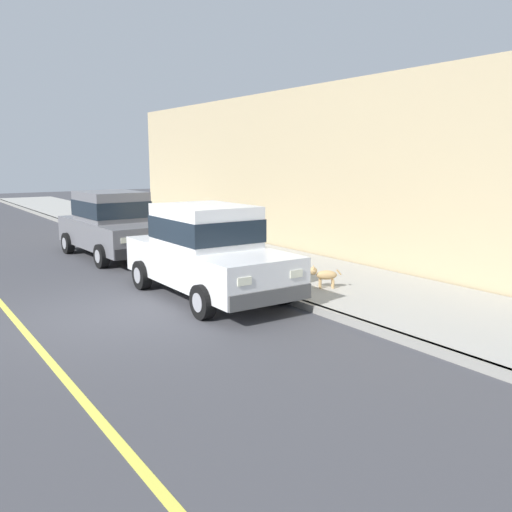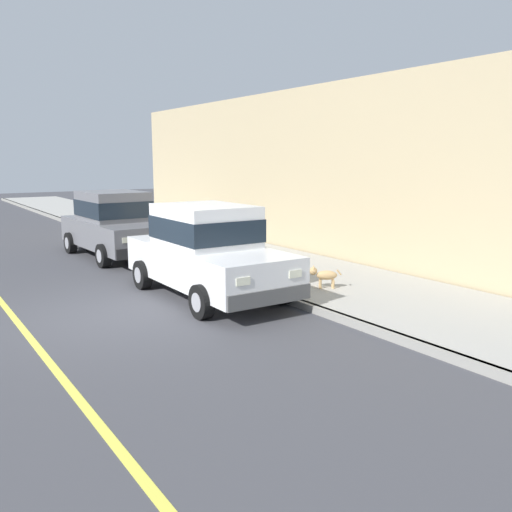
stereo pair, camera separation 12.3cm
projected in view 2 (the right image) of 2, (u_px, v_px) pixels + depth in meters
ground_plane at (116, 316)px, 10.08m from camera, size 80.00×80.00×0.00m
curb at (260, 289)px, 11.81m from camera, size 0.16×64.00×0.14m
sidewalk at (323, 279)px, 12.80m from camera, size 3.60×64.00×0.14m
lane_centre_line at (24, 331)px, 9.20m from camera, size 0.12×57.60×0.01m
car_white_sedan at (207, 250)px, 11.39m from camera, size 2.04×4.60×1.92m
car_grey_sedan at (114, 223)px, 16.04m from camera, size 2.15×4.66×1.92m
dog_tan at (324, 275)px, 11.60m from camera, size 0.65×0.48×0.49m
fire_hydrant at (209, 250)px, 14.49m from camera, size 0.34×0.24×0.72m
building_facade at (290, 172)px, 16.89m from camera, size 0.50×20.00×4.90m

